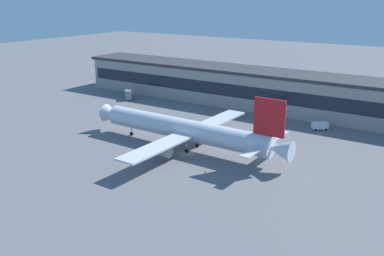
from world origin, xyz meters
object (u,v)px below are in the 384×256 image
Objects in this scene: catering_truck at (129,94)px; crew_van at (320,125)px; traffic_cone_0 at (206,171)px; airliner at (187,130)px.

catering_truck reaches higher than crew_van.
crew_van is 8.09× the size of traffic_cone_0.
crew_van is (81.14, 2.02, -0.83)m from catering_truck.
catering_truck is at bearing 146.06° from airliner.
traffic_cone_0 is (-12.66, -50.70, -1.13)m from crew_van.
catering_truck is 81.17m from crew_van.
crew_van is 52.27m from traffic_cone_0.
airliner is at bearing 139.17° from traffic_cone_0.
catering_truck is 84.04m from traffic_cone_0.
airliner is 11.82× the size of crew_van.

